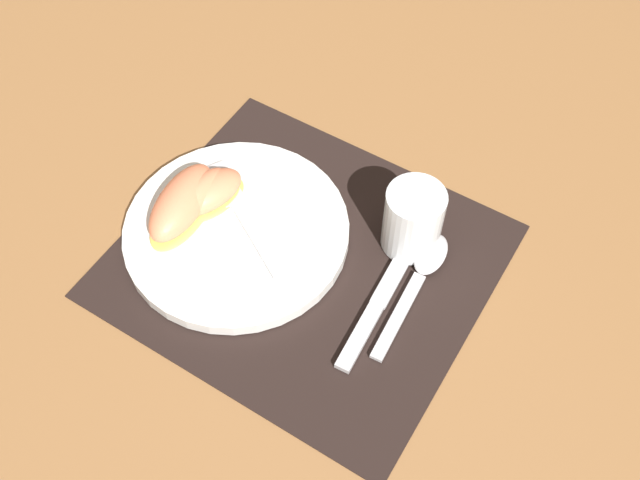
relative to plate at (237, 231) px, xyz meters
The scene contains 10 objects.
ground_plane 0.09m from the plate, ahead, with size 3.00×3.00×0.00m, color olive.
placemat 0.09m from the plate, ahead, with size 0.40×0.36×0.00m.
plate is the anchor object (origin of this frame).
juice_glass 0.20m from the plate, 29.34° to the left, with size 0.07×0.07×0.08m.
knife 0.18m from the plate, ahead, with size 0.03×0.22×0.01m.
spoon 0.22m from the plate, 18.19° to the left, with size 0.04×0.18×0.01m.
fork 0.03m from the plate, 115.81° to the left, with size 0.17×0.11×0.00m.
citrus_wedge_0 0.06m from the plate, 160.97° to the left, with size 0.08×0.11×0.03m.
citrus_wedge_1 0.06m from the plate, behind, with size 0.05×0.11×0.04m.
citrus_wedge_2 0.07m from the plate, 166.06° to the right, with size 0.07×0.13×0.04m.
Camera 1 is at (0.26, -0.38, 0.72)m, focal length 42.00 mm.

